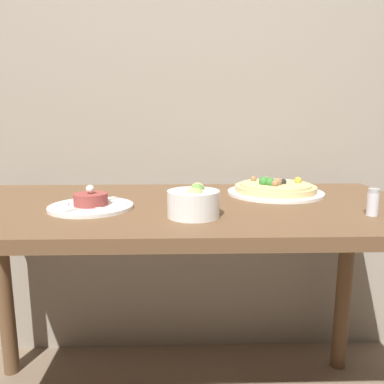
% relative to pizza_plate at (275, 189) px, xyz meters
% --- Properties ---
extents(back_wall, '(8.00, 0.05, 2.60)m').
position_rel_pizza_plate_xyz_m(back_wall, '(-0.34, 0.34, 0.52)').
color(back_wall, gray).
rests_on(back_wall, ground_plane).
extents(dining_table, '(1.47, 0.69, 0.77)m').
position_rel_pizza_plate_xyz_m(dining_table, '(-0.34, -0.14, -0.12)').
color(dining_table, brown).
rests_on(dining_table, ground_plane).
extents(pizza_plate, '(0.32, 0.32, 0.06)m').
position_rel_pizza_plate_xyz_m(pizza_plate, '(0.00, 0.00, 0.00)').
color(pizza_plate, white).
rests_on(pizza_plate, dining_table).
extents(tartare_plate, '(0.24, 0.24, 0.07)m').
position_rel_pizza_plate_xyz_m(tartare_plate, '(-0.58, -0.20, -0.00)').
color(tartare_plate, white).
rests_on(tartare_plate, dining_table).
extents(small_bowl, '(0.14, 0.14, 0.08)m').
position_rel_pizza_plate_xyz_m(small_bowl, '(-0.29, -0.30, 0.02)').
color(small_bowl, white).
rests_on(small_bowl, dining_table).
extents(salt_shaker, '(0.03, 0.03, 0.07)m').
position_rel_pizza_plate_xyz_m(salt_shaker, '(0.18, -0.30, 0.02)').
color(salt_shaker, silver).
rests_on(salt_shaker, dining_table).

